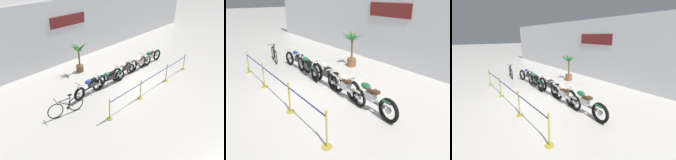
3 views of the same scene
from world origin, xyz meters
The scene contains 13 objects.
ground_plane centered at (0.00, 0.00, 0.00)m, with size 120.00×120.00×0.00m, color silver.
back_wall centered at (0.00, 5.12, 2.10)m, with size 28.00×0.29×4.20m.
motorcycle_blue_0 centered at (-2.71, 0.70, 0.46)m, with size 2.43×0.62×0.95m.
motorcycle_green_1 centered at (-1.44, 0.56, 0.47)m, with size 2.33×0.62×0.93m.
motorcycle_cream_2 centered at (0.04, 0.64, 0.49)m, with size 2.33×0.62×0.99m.
motorcycle_cream_3 centered at (1.39, 0.57, 0.46)m, with size 2.36×0.62×0.91m.
motorcycle_green_4 centered at (2.64, 0.61, 0.48)m, with size 2.47×0.62×0.97m.
bicycle centered at (-4.70, 0.19, 0.40)m, with size 1.75×0.52×0.98m.
potted_palm_left_of_row centered at (-1.43, 3.18, 0.97)m, with size 1.12×1.09×1.97m.
stanchion_far_left centered at (-1.35, -1.53, 0.69)m, with size 7.09×0.28×1.05m.
stanchion_mid_left centered at (-1.30, -1.53, 0.36)m, with size 0.28×0.28×1.05m.
stanchion_mid_right centered at (1.21, -1.53, 0.36)m, with size 0.28×0.28×1.05m.
stanchion_far_right centered at (3.40, -1.53, 0.36)m, with size 0.28×0.28×1.05m.
Camera 2 is at (7.20, -3.93, 3.58)m, focal length 35.00 mm.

